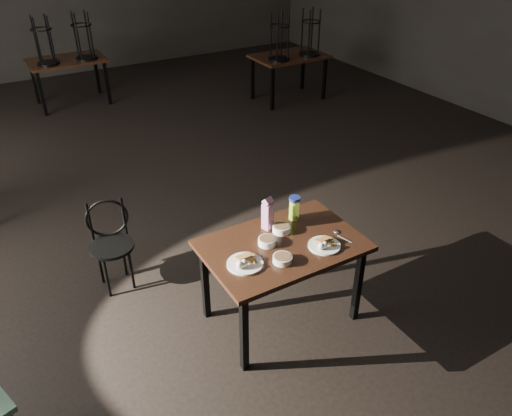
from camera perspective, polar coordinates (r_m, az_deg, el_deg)
main_table at (r=3.83m, az=3.04°, el=-5.00°), size 1.20×0.80×0.75m
plate_left at (r=3.56m, az=-1.28°, el=-6.22°), size 0.26×0.26×0.08m
plate_right at (r=3.77m, az=7.82°, el=-4.13°), size 0.24×0.24×0.08m
bowl_near at (r=3.76m, az=1.27°, el=-3.80°), size 0.14×0.14×0.05m
bowl_far at (r=3.90m, az=2.90°, el=-2.34°), size 0.14×0.14×0.05m
bowl_big at (r=3.59m, az=3.04°, el=-5.81°), size 0.14×0.14×0.05m
juice_carton at (r=3.88m, az=1.33°, el=-0.73°), size 0.09×0.09×0.28m
water_bottle at (r=4.02m, az=4.39°, el=0.04°), size 0.09×0.09×0.20m
spoon at (r=3.94m, az=9.29°, el=-2.79°), size 0.06×0.21×0.01m
bentwood_chair at (r=4.49m, az=-16.32°, el=-3.29°), size 0.41×0.40×0.80m
bg_table_right at (r=8.65m, az=3.96°, el=16.98°), size 1.20×0.80×1.48m
bg_table_far at (r=8.94m, az=-20.84°, el=15.56°), size 1.20×0.80×1.48m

